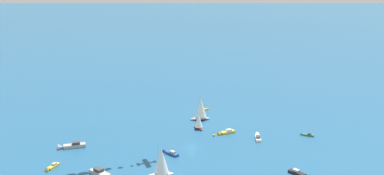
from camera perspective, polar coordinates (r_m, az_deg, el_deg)
The scene contains 14 objects.
ground_plane at distance 168.38m, azimuth -0.03°, elevation -7.92°, with size 2000.00×2000.00×0.00m, color #1E517A.
sailboat_near_centre at distance 185.84m, azimuth 0.87°, elevation -4.47°, with size 5.04×6.18×8.08m.
motorboat_far_stbd at distance 212.24m, azimuth 1.61°, elevation -2.93°, with size 4.66×4.14×1.44m.
motorboat_inshore at distance 178.45m, azimuth 8.74°, elevation -6.54°, with size 8.16×4.62×2.30m.
motorboat_offshore at distance 162.17m, azimuth -2.95°, elevation -8.65°, with size 4.10×7.36×2.07m.
motorboat_trailing at distance 173.84m, azimuth -15.82°, elevation -7.48°, with size 8.60×9.58×2.98m.
motorboat_ahead at distance 150.31m, azimuth 14.15°, elevation -11.08°, with size 4.79×7.69×2.19m.
sailboat_mid_cluster at distance 196.92m, azimuth 1.19°, elevation -2.88°, with size 6.96×8.89×11.47m.
motorboat_outer_ring_a at distance 182.16m, azimuth 4.51°, elevation -5.96°, with size 7.19×6.44×2.23m.
motorboat_outer_ring_b at distance 148.00m, azimuth -11.78°, elevation -11.26°, with size 5.74×10.95×3.08m.
motorboat_outer_ring_c at distance 158.60m, azimuth -18.13°, elevation -10.01°, with size 6.20×1.78×1.79m.
sailboat_outer_ring_d at distance 143.86m, azimuth -4.10°, elevation -9.86°, with size 7.24×8.41×11.25m.
motorboat_outer_ring_e at distance 185.79m, azimuth 15.01°, elevation -6.08°, with size 1.51×5.49×1.59m.
marker_buoy at distance 179.43m, azimuth 2.94°, elevation -6.34°, with size 1.10×1.10×2.10m.
Camera 1 is at (142.51, 61.62, 65.16)m, focal length 40.12 mm.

